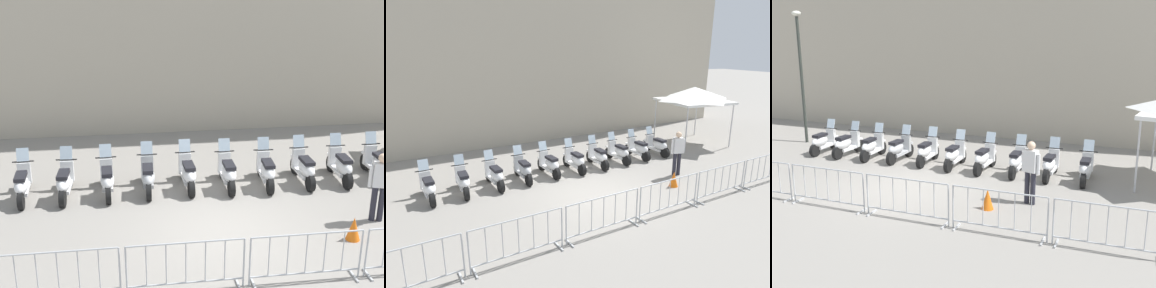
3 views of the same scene
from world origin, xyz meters
The scene contains 21 objects.
ground_plane centered at (0.00, 0.00, 0.00)m, with size 120.00×120.00×0.00m, color gray.
building_facade centered at (-1.51, 8.46, 6.86)m, with size 28.00×2.40×13.72m, color #B2A893.
motorcycle_0 centered at (-5.24, 1.47, 0.45)m, with size 0.70×1.71×1.24m.
motorcycle_1 centered at (-4.17, 1.65, 0.45)m, with size 0.60×1.72×1.24m.
motorcycle_2 centered at (-3.10, 1.87, 0.45)m, with size 0.70×1.71×1.24m.
motorcycle_3 centered at (-2.04, 2.12, 0.45)m, with size 0.63×1.72×1.24m.
motorcycle_4 centered at (-0.97, 2.35, 0.45)m, with size 0.70×1.71×1.24m.
motorcycle_5 centered at (0.11, 2.46, 0.45)m, with size 0.65×1.72×1.24m.
motorcycle_6 centered at (1.19, 2.62, 0.45)m, with size 0.59×1.72×1.24m.
motorcycle_7 centered at (2.26, 2.86, 0.45)m, with size 0.67×1.72×1.24m.
motorcycle_8 centered at (3.32, 3.06, 0.45)m, with size 0.63×1.72×1.24m.
motorcycle_9 centered at (4.40, 3.24, 0.45)m, with size 0.67×1.72×1.24m.
barrier_segment_0 centered at (-5.42, -3.13, 0.53)m, with size 2.24×0.80×1.07m.
barrier_segment_1 centered at (-3.10, -2.72, 0.53)m, with size 2.24×0.80×1.07m.
barrier_segment_2 centered at (-0.78, -2.30, 0.53)m, with size 2.24×0.80×1.07m.
barrier_segment_3 centered at (1.53, -1.89, 0.53)m, with size 2.24×0.80×1.07m.
barrier_segment_4 centered at (3.85, -1.48, 0.53)m, with size 2.24×0.80×1.07m.
barrier_segment_5 centered at (6.17, -1.06, 0.53)m, with size 2.24×0.80×1.07m.
officer_near_row_end centered at (3.66, 0.71, 0.98)m, with size 0.55×0.27×1.73m.
canopy_tent centered at (7.22, 4.46, 2.52)m, with size 2.96×2.96×2.91m.
traffic_cone centered at (2.89, -0.23, 0.28)m, with size 0.32×0.32×0.55m, color orange.
Camera 2 is at (-4.19, -9.67, 4.73)m, focal length 31.76 mm.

